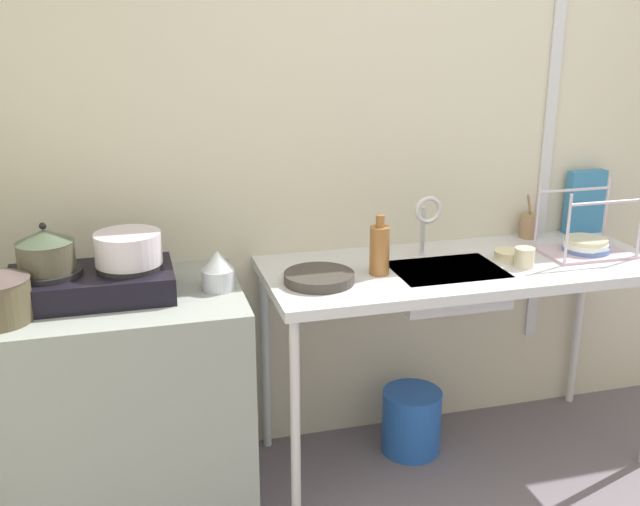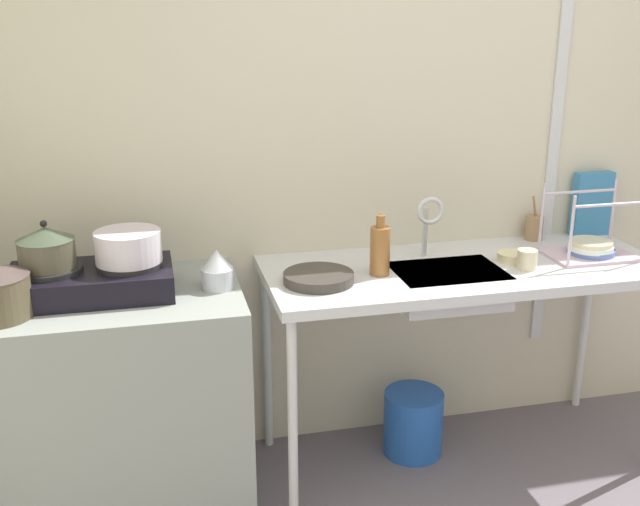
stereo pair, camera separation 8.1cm
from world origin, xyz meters
TOP-DOWN VIEW (x-y plane):
  - wall_back at (0.00, 1.60)m, footprint 4.84×0.10m
  - wall_metal_strip at (0.43, 1.54)m, footprint 0.05×0.01m
  - counter_concrete at (-1.50, 1.24)m, footprint 1.01×0.63m
  - counter_sink at (-0.10, 1.24)m, footprint 1.59×0.63m
  - stove at (-1.51, 1.24)m, footprint 0.56×0.32m
  - pot_on_left_burner at (-1.65, 1.24)m, footprint 0.19×0.19m
  - pot_on_right_burner at (-1.38, 1.24)m, footprint 0.23×0.23m
  - percolator at (-1.07, 1.21)m, footprint 0.12×0.12m
  - sink_basin at (-0.19, 1.19)m, footprint 0.42×0.31m
  - faucet at (-0.21, 1.35)m, footprint 0.11×0.07m
  - frying_pan at (-0.71, 1.18)m, footprint 0.26×0.26m
  - dish_rack at (0.45, 1.22)m, footprint 0.35×0.24m
  - cup_by_rack at (0.12, 1.14)m, footprint 0.08×0.08m
  - small_bowl_on_drainboard at (0.11, 1.24)m, footprint 0.12×0.12m
  - bottle_by_sink at (-0.46, 1.21)m, footprint 0.08×0.08m
  - cereal_box at (0.62, 1.51)m, footprint 0.18×0.06m
  - utensil_jar at (0.34, 1.49)m, footprint 0.08×0.08m
  - bucket_on_floor at (-0.26, 1.31)m, footprint 0.25×0.25m

SIDE VIEW (x-z plane):
  - bucket_on_floor at x=-0.26m, z-range 0.00..0.28m
  - counter_concrete at x=-1.50m, z-range 0.00..0.87m
  - sink_basin at x=-0.19m, z-range 0.74..0.87m
  - counter_sink at x=-0.10m, z-range 0.37..1.24m
  - small_bowl_on_drainboard at x=0.11m, z-range 0.87..0.90m
  - frying_pan at x=-0.71m, z-range 0.87..0.91m
  - cup_by_rack at x=0.12m, z-range 0.87..0.95m
  - dish_rack at x=0.45m, z-range 0.76..1.05m
  - stove at x=-1.51m, z-range 0.86..0.98m
  - utensil_jar at x=0.34m, z-range 0.82..1.02m
  - percolator at x=-1.07m, z-range 0.87..1.01m
  - bottle_by_sink at x=-0.46m, z-range 0.85..1.08m
  - cereal_box at x=0.62m, z-range 0.87..1.15m
  - pot_on_right_burner at x=-1.38m, z-range 0.98..1.09m
  - faucet at x=-0.21m, z-range 0.91..1.18m
  - pot_on_left_burner at x=-1.65m, z-range 0.97..1.14m
  - wall_back at x=0.00m, z-range 0.00..2.45m
  - wall_metal_strip at x=0.43m, z-range 0.37..2.32m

